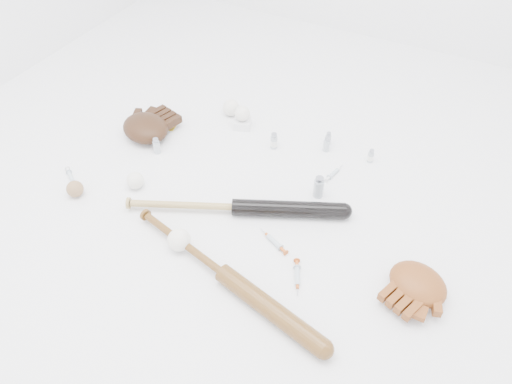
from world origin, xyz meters
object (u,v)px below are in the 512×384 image
at_px(bat_wood, 224,274).
at_px(glove_dark, 145,128).
at_px(pedestal, 242,123).
at_px(bat_dark, 235,207).

xyz_separation_m(bat_wood, glove_dark, (-0.70, 0.52, 0.02)).
height_order(bat_wood, pedestal, bat_wood).
height_order(bat_dark, bat_wood, same).
distance_m(bat_dark, bat_wood, 0.31).
relative_size(bat_dark, pedestal, 11.99).
xyz_separation_m(bat_dark, bat_wood, (0.12, -0.29, -0.00)).
bearing_deg(pedestal, glove_dark, -143.77).
bearing_deg(glove_dark, pedestal, 52.28).
xyz_separation_m(bat_dark, glove_dark, (-0.58, 0.23, 0.02)).
relative_size(bat_dark, glove_dark, 3.29).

